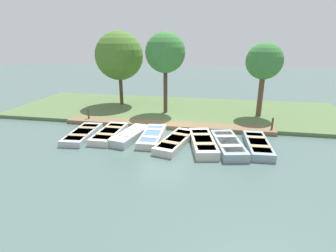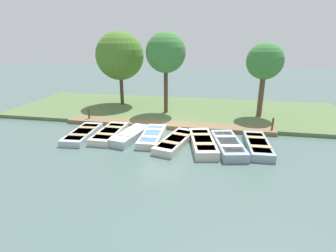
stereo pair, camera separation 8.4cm
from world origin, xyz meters
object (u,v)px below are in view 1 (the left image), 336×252
at_px(rowboat_4, 176,141).
at_px(park_tree_far_left, 119,56).
at_px(rowboat_2, 131,135).
at_px(rowboat_5, 203,142).
at_px(mooring_post_near, 89,115).
at_px(park_tree_center, 264,62).
at_px(rowboat_3, 152,136).
at_px(rowboat_7, 258,145).
at_px(mooring_post_far, 272,125).
at_px(park_tree_left, 165,53).
at_px(rowboat_6, 228,144).
at_px(rowboat_0, 83,134).
at_px(rowboat_1, 110,133).

distance_m(rowboat_4, park_tree_far_left, 9.68).
relative_size(rowboat_2, rowboat_5, 0.87).
bearing_deg(rowboat_4, mooring_post_near, -100.42).
distance_m(rowboat_4, park_tree_center, 8.19).
bearing_deg(rowboat_3, rowboat_7, 85.03).
distance_m(rowboat_2, mooring_post_far, 8.08).
xyz_separation_m(rowboat_4, park_tree_left, (-5.30, -1.56, 4.09)).
xyz_separation_m(rowboat_6, park_tree_left, (-5.31, -4.19, 4.06)).
relative_size(rowboat_2, park_tree_far_left, 0.54).
xyz_separation_m(rowboat_0, rowboat_2, (-0.17, 2.72, 0.04)).
relative_size(rowboat_0, rowboat_5, 0.92).
distance_m(rowboat_0, park_tree_center, 11.96).
distance_m(rowboat_6, rowboat_7, 1.46).
relative_size(mooring_post_far, park_tree_left, 0.17).
height_order(rowboat_6, rowboat_7, rowboat_6).
relative_size(rowboat_1, park_tree_left, 0.56).
relative_size(rowboat_5, rowboat_6, 1.02).
bearing_deg(rowboat_3, park_tree_center, 127.26).
bearing_deg(rowboat_7, rowboat_4, -88.73).
bearing_deg(rowboat_0, rowboat_1, 98.24).
distance_m(mooring_post_near, park_tree_center, 11.79).
bearing_deg(park_tree_left, rowboat_1, -24.94).
distance_m(rowboat_3, park_tree_left, 6.30).
bearing_deg(rowboat_1, rowboat_2, 83.92).
bearing_deg(rowboat_7, park_tree_far_left, -127.81).
bearing_deg(mooring_post_far, mooring_post_near, -90.00).
height_order(rowboat_6, park_tree_center, park_tree_center).
bearing_deg(rowboat_6, rowboat_5, -102.86).
height_order(rowboat_1, mooring_post_near, mooring_post_near).
bearing_deg(park_tree_left, rowboat_2, -11.11).
xyz_separation_m(rowboat_1, rowboat_3, (-0.02, 2.44, 0.00)).
height_order(rowboat_3, rowboat_6, rowboat_6).
relative_size(park_tree_left, park_tree_center, 1.13).
xyz_separation_m(rowboat_3, rowboat_7, (0.27, 5.43, 0.01)).
bearing_deg(rowboat_5, rowboat_0, -103.10).
bearing_deg(park_tree_center, park_tree_far_left, -98.20).
height_order(rowboat_4, rowboat_5, rowboat_5).
bearing_deg(rowboat_6, rowboat_4, -102.21).
relative_size(rowboat_3, park_tree_center, 0.64).
relative_size(rowboat_2, park_tree_left, 0.55).
distance_m(rowboat_7, park_tree_center, 6.46).
xyz_separation_m(mooring_post_near, mooring_post_far, (0.00, 11.34, 0.00)).
relative_size(rowboat_3, park_tree_far_left, 0.55).
relative_size(rowboat_0, rowboat_1, 1.04).
bearing_deg(park_tree_left, rowboat_4, 16.40).
bearing_deg(rowboat_1, rowboat_3, 90.48).
xyz_separation_m(rowboat_1, park_tree_far_left, (-6.56, -1.66, 3.76)).
height_order(rowboat_5, park_tree_left, park_tree_left).
bearing_deg(rowboat_1, rowboat_4, 82.51).
bearing_deg(park_tree_far_left, rowboat_6, 48.87).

